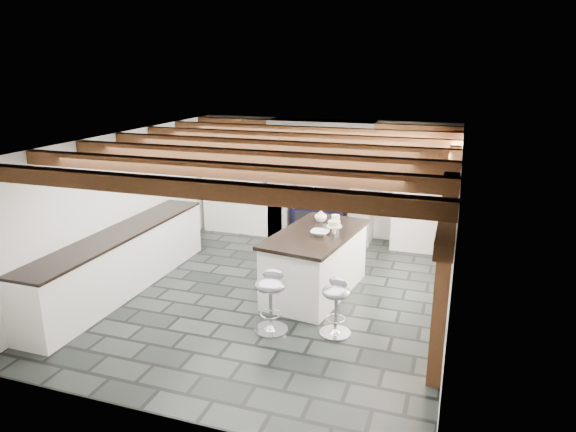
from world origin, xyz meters
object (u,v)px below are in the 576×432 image
(kitchen_island, at_px, (316,262))
(bar_stool_far, at_px, (271,294))
(bar_stool_near, at_px, (336,301))
(range_cooker, at_px, (320,215))

(kitchen_island, bearing_deg, bar_stool_far, -91.39)
(bar_stool_far, bearing_deg, kitchen_island, 73.11)
(kitchen_island, xyz_separation_m, bar_stool_far, (-0.23, -1.30, 0.02))
(bar_stool_near, distance_m, bar_stool_far, 0.83)
(range_cooker, bearing_deg, kitchen_island, -76.37)
(range_cooker, distance_m, kitchen_island, 2.53)
(range_cooker, distance_m, bar_stool_far, 3.78)
(range_cooker, xyz_separation_m, bar_stool_near, (1.18, -3.58, -0.00))
(range_cooker, height_order, bar_stool_near, range_cooker)
(kitchen_island, distance_m, bar_stool_near, 1.27)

